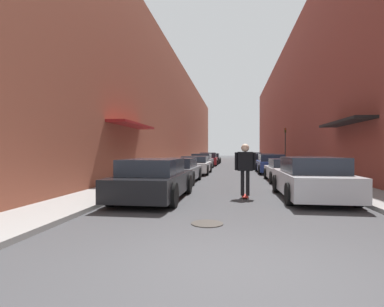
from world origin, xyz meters
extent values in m
plane|color=#38383A|center=(0.00, 24.50, 0.00)|extent=(134.73, 134.73, 0.00)
cube|color=gray|center=(-4.60, 30.62, 0.06)|extent=(1.80, 61.24, 0.12)
cube|color=gray|center=(4.60, 30.62, 0.06)|extent=(1.80, 61.24, 0.12)
cube|color=brown|center=(-7.50, 30.62, 5.43)|extent=(4.00, 61.24, 10.86)
cube|color=maroon|center=(-5.10, 10.72, 2.90)|extent=(1.00, 4.80, 0.12)
cube|color=brown|center=(7.50, 30.62, 6.53)|extent=(4.00, 61.24, 13.05)
cube|color=black|center=(5.10, 10.72, 2.90)|extent=(1.00, 4.80, 0.12)
cube|color=black|center=(-2.57, 5.60, 0.51)|extent=(1.91, 4.55, 0.64)
cube|color=#232833|center=(-2.57, 5.37, 1.08)|extent=(1.67, 2.37, 0.49)
cylinder|color=black|center=(-3.49, 7.00, 0.35)|extent=(0.18, 0.70, 0.70)
cylinder|color=black|center=(-1.65, 7.00, 0.35)|extent=(0.18, 0.70, 0.70)
cylinder|color=black|center=(-3.49, 4.19, 0.35)|extent=(0.18, 0.70, 0.70)
cylinder|color=black|center=(-1.65, 4.19, 0.35)|extent=(0.18, 0.70, 0.70)
cube|color=gray|center=(-2.72, 10.83, 0.47)|extent=(1.85, 4.53, 0.58)
cube|color=#232833|center=(-2.72, 10.60, 0.99)|extent=(1.60, 2.37, 0.46)
cylinder|color=black|center=(-3.58, 12.22, 0.34)|extent=(0.18, 0.67, 0.67)
cylinder|color=black|center=(-1.85, 12.22, 0.34)|extent=(0.18, 0.67, 0.67)
cylinder|color=black|center=(-3.58, 9.43, 0.34)|extent=(0.18, 0.67, 0.67)
cylinder|color=black|center=(-1.85, 9.43, 0.34)|extent=(0.18, 0.67, 0.67)
cube|color=silver|center=(-2.57, 16.45, 0.49)|extent=(1.84, 4.41, 0.61)
cube|color=#232833|center=(-2.57, 16.22, 1.01)|extent=(1.62, 2.29, 0.42)
cylinder|color=black|center=(-3.47, 17.81, 0.34)|extent=(0.18, 0.68, 0.68)
cylinder|color=black|center=(-1.67, 17.81, 0.34)|extent=(0.18, 0.68, 0.68)
cylinder|color=black|center=(-3.47, 15.08, 0.34)|extent=(0.18, 0.68, 0.68)
cylinder|color=black|center=(-1.67, 15.08, 0.34)|extent=(0.18, 0.68, 0.68)
cube|color=gray|center=(-2.74, 22.13, 0.51)|extent=(1.77, 4.32, 0.68)
cube|color=#232833|center=(-2.74, 21.92, 1.09)|extent=(1.54, 2.25, 0.48)
cylinder|color=black|center=(-3.58, 23.47, 0.32)|extent=(0.18, 0.63, 0.63)
cylinder|color=black|center=(-1.89, 23.47, 0.32)|extent=(0.18, 0.63, 0.63)
cylinder|color=black|center=(-3.58, 20.80, 0.32)|extent=(0.18, 0.63, 0.63)
cylinder|color=black|center=(-1.89, 20.80, 0.32)|extent=(0.18, 0.63, 0.63)
cube|color=maroon|center=(-2.66, 27.89, 0.51)|extent=(1.95, 4.16, 0.68)
cube|color=#232833|center=(-2.66, 27.69, 1.12)|extent=(1.68, 2.18, 0.54)
cylinder|color=black|center=(-3.56, 29.17, 0.31)|extent=(0.18, 0.62, 0.62)
cylinder|color=black|center=(-1.75, 29.17, 0.31)|extent=(0.18, 0.62, 0.62)
cylinder|color=black|center=(-3.56, 26.62, 0.31)|extent=(0.18, 0.62, 0.62)
cylinder|color=black|center=(-1.75, 26.62, 0.31)|extent=(0.18, 0.62, 0.62)
cube|color=black|center=(-2.60, 33.09, 0.46)|extent=(1.90, 4.19, 0.56)
cube|color=#232833|center=(-2.60, 32.88, 1.00)|extent=(1.66, 2.18, 0.53)
cylinder|color=black|center=(-3.52, 34.39, 0.32)|extent=(0.18, 0.65, 0.65)
cylinder|color=black|center=(-1.68, 34.39, 0.32)|extent=(0.18, 0.65, 0.65)
cylinder|color=black|center=(-3.52, 31.80, 0.32)|extent=(0.18, 0.65, 0.65)
cylinder|color=black|center=(-1.68, 31.80, 0.32)|extent=(0.18, 0.65, 0.65)
cube|color=#B7B7BC|center=(2.53, 6.38, 0.53)|extent=(1.92, 4.43, 0.69)
cube|color=#232833|center=(2.53, 6.16, 1.13)|extent=(1.69, 2.31, 0.50)
cylinder|color=black|center=(1.60, 7.75, 0.33)|extent=(0.18, 0.67, 0.67)
cylinder|color=black|center=(3.47, 7.75, 0.33)|extent=(0.18, 0.67, 0.67)
cylinder|color=black|center=(1.60, 5.01, 0.33)|extent=(0.18, 0.67, 0.67)
cylinder|color=black|center=(3.47, 5.01, 0.33)|extent=(0.18, 0.67, 0.67)
cube|color=#B7B7BC|center=(2.74, 12.07, 0.45)|extent=(1.90, 4.26, 0.57)
cube|color=#232833|center=(2.74, 11.86, 0.95)|extent=(1.67, 2.22, 0.44)
cylinder|color=black|center=(1.81, 13.39, 0.30)|extent=(0.18, 0.60, 0.60)
cylinder|color=black|center=(3.66, 13.39, 0.30)|extent=(0.18, 0.60, 0.60)
cylinder|color=black|center=(1.81, 10.75, 0.30)|extent=(0.18, 0.60, 0.60)
cylinder|color=black|center=(3.66, 10.75, 0.30)|extent=(0.18, 0.60, 0.60)
cube|color=navy|center=(2.61, 17.88, 0.52)|extent=(1.81, 4.64, 0.68)
cube|color=#232833|center=(2.61, 17.65, 1.10)|extent=(1.58, 2.42, 0.48)
cylinder|color=black|center=(1.74, 19.32, 0.32)|extent=(0.18, 0.65, 0.65)
cylinder|color=black|center=(3.47, 19.32, 0.32)|extent=(0.18, 0.65, 0.65)
cylinder|color=black|center=(1.74, 16.45, 0.32)|extent=(0.18, 0.65, 0.65)
cylinder|color=black|center=(3.47, 16.45, 0.32)|extent=(0.18, 0.65, 0.65)
cube|color=black|center=(2.61, 23.34, 0.52)|extent=(2.00, 3.99, 0.66)
cube|color=#232833|center=(2.61, 23.14, 1.09)|extent=(1.74, 2.09, 0.49)
cylinder|color=black|center=(1.65, 24.57, 0.34)|extent=(0.18, 0.68, 0.68)
cylinder|color=black|center=(3.56, 24.57, 0.34)|extent=(0.18, 0.68, 0.68)
cylinder|color=black|center=(1.65, 22.11, 0.34)|extent=(0.18, 0.68, 0.68)
cylinder|color=black|center=(3.56, 22.11, 0.34)|extent=(0.18, 0.68, 0.68)
cube|color=silver|center=(2.59, 29.23, 0.49)|extent=(2.03, 4.84, 0.62)
cube|color=#232833|center=(2.59, 28.99, 1.03)|extent=(1.75, 2.53, 0.46)
cylinder|color=black|center=(1.65, 30.72, 0.32)|extent=(0.18, 0.63, 0.63)
cylinder|color=black|center=(3.53, 30.72, 0.32)|extent=(0.18, 0.63, 0.63)
cylinder|color=black|center=(1.65, 27.75, 0.32)|extent=(0.18, 0.63, 0.63)
cylinder|color=black|center=(3.53, 27.75, 0.32)|extent=(0.18, 0.63, 0.63)
cube|color=navy|center=(2.64, 35.00, 0.53)|extent=(1.70, 4.58, 0.69)
cube|color=#232833|center=(2.64, 34.78, 1.12)|extent=(1.50, 2.38, 0.49)
cylinder|color=black|center=(1.81, 36.42, 0.33)|extent=(0.18, 0.66, 0.66)
cylinder|color=black|center=(3.47, 36.42, 0.33)|extent=(0.18, 0.66, 0.66)
cylinder|color=black|center=(1.81, 33.59, 0.33)|extent=(0.18, 0.66, 0.66)
cylinder|color=black|center=(3.47, 33.59, 0.33)|extent=(0.18, 0.66, 0.66)
cube|color=#B2231E|center=(0.39, 6.28, 0.07)|extent=(0.20, 0.78, 0.02)
cylinder|color=beige|center=(0.31, 6.53, 0.03)|extent=(0.03, 0.06, 0.06)
cylinder|color=beige|center=(0.47, 6.53, 0.03)|extent=(0.03, 0.06, 0.06)
cylinder|color=beige|center=(0.31, 6.03, 0.03)|extent=(0.03, 0.06, 0.06)
cylinder|color=beige|center=(0.47, 6.03, 0.03)|extent=(0.03, 0.06, 0.06)
cylinder|color=black|center=(0.30, 6.28, 0.49)|extent=(0.12, 0.12, 0.84)
cylinder|color=black|center=(0.48, 6.28, 0.49)|extent=(0.12, 0.12, 0.84)
cube|color=black|center=(0.39, 6.28, 1.23)|extent=(0.50, 0.22, 0.64)
sphere|color=beige|center=(0.39, 6.28, 1.69)|extent=(0.27, 0.27, 0.27)
cylinder|color=black|center=(0.09, 6.28, 1.23)|extent=(0.10, 0.10, 0.61)
cylinder|color=black|center=(0.69, 6.28, 1.23)|extent=(0.10, 0.10, 0.61)
cylinder|color=#332D28|center=(-0.57, 2.51, 0.01)|extent=(0.70, 0.70, 0.02)
cylinder|color=#2D2D2D|center=(4.94, 25.81, 1.95)|extent=(0.10, 0.10, 3.66)
cube|color=#332D0F|center=(4.94, 25.81, 3.55)|extent=(0.16, 0.16, 0.45)
sphere|color=red|center=(4.94, 25.72, 3.67)|extent=(0.11, 0.11, 0.11)
camera|label=1|loc=(0.00, -3.95, 1.59)|focal=28.00mm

